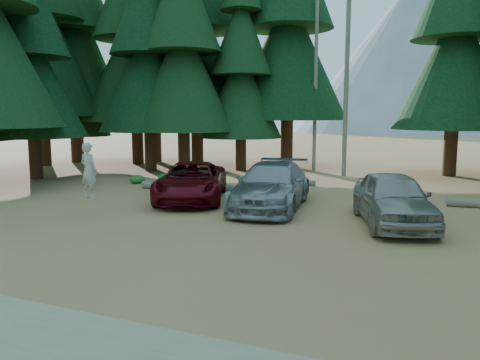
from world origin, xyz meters
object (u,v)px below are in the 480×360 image
Objects in this scene: silver_minivan_center at (271,186)px; log_mid at (283,181)px; silver_minivan_right at (393,199)px; frisbee_player at (89,170)px; log_left at (192,187)px; red_pickup at (192,181)px.

silver_minivan_center is 5.88m from log_mid.
silver_minivan_right is (4.16, -1.03, -0.00)m from silver_minivan_center.
log_mid is (3.65, 9.19, -1.35)m from frisbee_player.
log_mid is (-1.35, 5.69, -0.66)m from silver_minivan_center.
frisbee_player is at bearing 177.28° from silver_minivan_right.
silver_minivan_center is 1.18× the size of silver_minivan_right.
frisbee_player is 5.88m from log_left.
frisbee_player is at bearing -135.25° from red_pickup.
red_pickup reaches higher than log_mid.
log_left is (-8.50, 3.22, -0.62)m from silver_minivan_right.
silver_minivan_right is 9.51m from frisbee_player.
red_pickup is 1.13× the size of silver_minivan_right.
log_left is 4.60m from log_mid.
red_pickup is at bearing 168.63° from silver_minivan_center.
frisbee_player is at bearing -152.03° from silver_minivan_center.
frisbee_player reaches higher than log_mid.
log_mid is at bearing 49.30° from red_pickup.
frisbee_player is at bearing -102.14° from log_left.
log_mid is at bearing 111.54° from silver_minivan_right.
log_left is at bearing -89.23° from frisbee_player.
silver_minivan_center reaches higher than log_mid.
frisbee_player is 0.38× the size of log_left.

